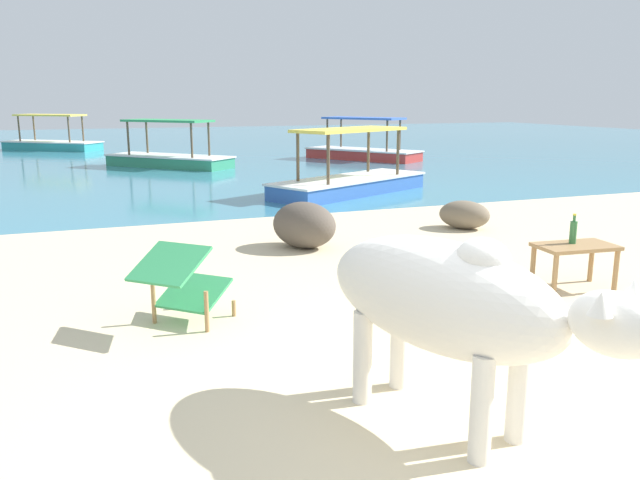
% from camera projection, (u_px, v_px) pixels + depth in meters
% --- Properties ---
extents(sand_beach, '(18.00, 14.00, 0.04)m').
position_uv_depth(sand_beach, '(532.00, 441.00, 3.54)').
color(sand_beach, beige).
rests_on(sand_beach, ground).
extents(water_surface, '(60.00, 36.00, 0.03)m').
position_uv_depth(water_surface, '(141.00, 150.00, 23.63)').
color(water_surface, teal).
rests_on(water_surface, ground).
extents(cow, '(1.08, 2.03, 1.14)m').
position_uv_depth(cow, '(447.00, 299.00, 3.54)').
color(cow, silver).
rests_on(cow, sand_beach).
extents(low_bench_table, '(0.80, 0.51, 0.45)m').
position_uv_depth(low_bench_table, '(575.00, 252.00, 6.23)').
color(low_bench_table, '#A37A4C').
rests_on(low_bench_table, sand_beach).
extents(bottle, '(0.07, 0.07, 0.30)m').
position_uv_depth(bottle, '(573.00, 232.00, 6.24)').
color(bottle, '#2D6B38').
rests_on(bottle, low_bench_table).
extents(deck_chair_near, '(0.91, 0.92, 0.68)m').
position_uv_depth(deck_chair_near, '(182.00, 281.00, 5.21)').
color(deck_chair_near, '#A37A4C').
rests_on(deck_chair_near, sand_beach).
extents(shore_rock_large, '(1.01, 1.08, 0.58)m').
position_uv_depth(shore_rock_large, '(304.00, 225.00, 7.99)').
color(shore_rock_large, brown).
rests_on(shore_rock_large, sand_beach).
extents(shore_rock_medium, '(0.87, 0.88, 0.40)m').
position_uv_depth(shore_rock_medium, '(464.00, 215.00, 9.19)').
color(shore_rock_medium, '#756651').
rests_on(shore_rock_medium, sand_beach).
extents(boat_blue, '(3.80, 2.69, 1.29)m').
position_uv_depth(boat_blue, '(350.00, 180.00, 12.72)').
color(boat_blue, '#3866B7').
rests_on(boat_blue, water_surface).
extents(boat_green, '(3.36, 3.46, 1.29)m').
position_uv_depth(boat_green, '(169.00, 157.00, 17.69)').
color(boat_green, '#338E66').
rests_on(boat_green, water_surface).
extents(boat_teal, '(3.61, 3.17, 1.29)m').
position_uv_depth(boat_teal, '(52.00, 142.00, 23.46)').
color(boat_teal, teal).
rests_on(boat_teal, water_surface).
extents(boat_red, '(2.98, 3.71, 1.29)m').
position_uv_depth(boat_red, '(363.00, 150.00, 19.84)').
color(boat_red, '#C63833').
rests_on(boat_red, water_surface).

